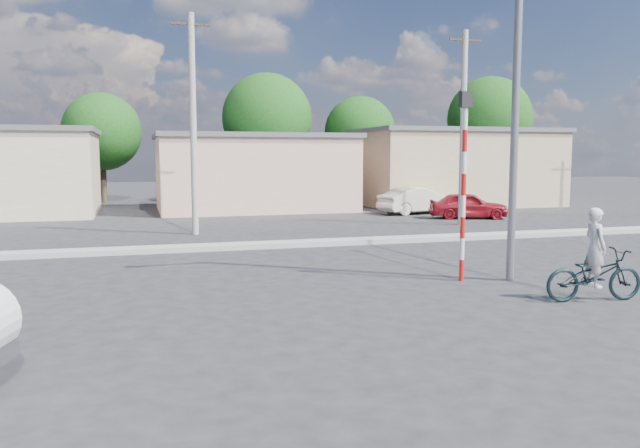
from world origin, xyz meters
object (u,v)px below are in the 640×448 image
object	(u,v)px
car_cream	(417,200)
streetlight	(511,64)
bicycle	(594,275)
car_red	(468,205)
cyclist	(594,262)
traffic_pole	(464,170)

from	to	relation	value
car_cream	streetlight	size ratio (longest dim) A/B	0.45
car_cream	streetlight	bearing A→B (deg)	149.32
bicycle	car_red	bearing A→B (deg)	-12.92
car_cream	streetlight	distance (m)	17.40
bicycle	cyclist	distance (m)	0.26
cyclist	car_cream	bearing A→B (deg)	-6.28
streetlight	traffic_pole	bearing A→B (deg)	162.27
cyclist	traffic_pole	distance (m)	3.50
cyclist	streetlight	distance (m)	4.79
car_cream	streetlight	world-z (taller)	streetlight
car_cream	traffic_pole	size ratio (longest dim) A/B	0.92
bicycle	car_cream	distance (m)	18.90
traffic_pole	streetlight	size ratio (longest dim) A/B	0.48
bicycle	streetlight	size ratio (longest dim) A/B	0.22
traffic_pole	cyclist	bearing A→B (deg)	-59.70
cyclist	car_red	bearing A→B (deg)	-12.92
bicycle	traffic_pole	xyz separation A→B (m)	(-1.51, 2.59, 2.06)
bicycle	traffic_pole	bearing A→B (deg)	38.53
cyclist	traffic_pole	size ratio (longest dim) A/B	0.36
streetlight	car_cream	bearing A→B (deg)	71.64
traffic_pole	streetlight	world-z (taller)	streetlight
cyclist	streetlight	bearing A→B (deg)	22.34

